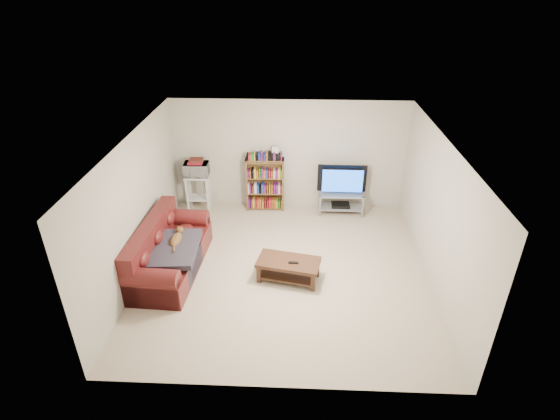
# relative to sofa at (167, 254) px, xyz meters

# --- Properties ---
(floor) EXTENTS (5.00, 5.00, 0.00)m
(floor) POSITION_rel_sofa_xyz_m (2.07, 0.06, -0.32)
(floor) COLOR beige
(floor) RESTS_ON ground
(ceiling) EXTENTS (5.00, 5.00, 0.00)m
(ceiling) POSITION_rel_sofa_xyz_m (2.07, 0.06, 2.08)
(ceiling) COLOR white
(ceiling) RESTS_ON ground
(wall_back) EXTENTS (5.00, 0.00, 5.00)m
(wall_back) POSITION_rel_sofa_xyz_m (2.07, 2.56, 0.88)
(wall_back) COLOR beige
(wall_back) RESTS_ON ground
(wall_front) EXTENTS (5.00, 0.00, 5.00)m
(wall_front) POSITION_rel_sofa_xyz_m (2.07, -2.44, 0.88)
(wall_front) COLOR beige
(wall_front) RESTS_ON ground
(wall_left) EXTENTS (0.00, 5.00, 5.00)m
(wall_left) POSITION_rel_sofa_xyz_m (-0.43, 0.06, 0.88)
(wall_left) COLOR beige
(wall_left) RESTS_ON ground
(wall_right) EXTENTS (0.00, 5.00, 5.00)m
(wall_right) POSITION_rel_sofa_xyz_m (4.57, 0.06, 0.88)
(wall_right) COLOR beige
(wall_right) RESTS_ON ground
(sofa) EXTENTS (1.03, 2.18, 0.91)m
(sofa) POSITION_rel_sofa_xyz_m (0.00, 0.00, 0.00)
(sofa) COLOR #551616
(sofa) RESTS_ON floor
(blanket) EXTENTS (0.86, 1.10, 0.19)m
(blanket) POSITION_rel_sofa_xyz_m (0.18, -0.16, 0.22)
(blanket) COLOR #322D39
(blanket) RESTS_ON sofa
(cat) EXTENTS (0.26, 0.59, 0.17)m
(cat) POSITION_rel_sofa_xyz_m (0.19, 0.04, 0.28)
(cat) COLOR brown
(cat) RESTS_ON sofa
(coffee_table) EXTENTS (1.14, 0.73, 0.38)m
(coffee_table) POSITION_rel_sofa_xyz_m (2.14, -0.20, -0.06)
(coffee_table) COLOR #3D2315
(coffee_table) RESTS_ON floor
(remote) EXTENTS (0.17, 0.06, 0.02)m
(remote) POSITION_rel_sofa_xyz_m (2.23, -0.26, 0.07)
(remote) COLOR black
(remote) RESTS_ON coffee_table
(tv_stand) EXTENTS (0.97, 0.44, 0.48)m
(tv_stand) POSITION_rel_sofa_xyz_m (3.21, 2.22, 0.01)
(tv_stand) COLOR #999EA3
(tv_stand) RESTS_ON floor
(television) EXTENTS (1.04, 0.15, 0.60)m
(television) POSITION_rel_sofa_xyz_m (3.21, 2.22, 0.46)
(television) COLOR black
(television) RESTS_ON tv_stand
(dvd_player) EXTENTS (0.39, 0.27, 0.06)m
(dvd_player) POSITION_rel_sofa_xyz_m (3.21, 2.22, -0.13)
(dvd_player) COLOR black
(dvd_player) RESTS_ON tv_stand
(bookshelf) EXTENTS (0.83, 0.28, 1.19)m
(bookshelf) POSITION_rel_sofa_xyz_m (1.56, 2.34, 0.29)
(bookshelf) COLOR brown
(bookshelf) RESTS_ON floor
(shelf_clutter) EXTENTS (0.60, 0.20, 0.28)m
(shelf_clutter) POSITION_rel_sofa_xyz_m (1.66, 2.36, 0.97)
(shelf_clutter) COLOR silver
(shelf_clutter) RESTS_ON bookshelf
(microwave_stand) EXTENTS (0.53, 0.40, 0.83)m
(microwave_stand) POSITION_rel_sofa_xyz_m (0.11, 2.22, 0.21)
(microwave_stand) COLOR silver
(microwave_stand) RESTS_ON floor
(microwave) EXTENTS (0.52, 0.36, 0.28)m
(microwave) POSITION_rel_sofa_xyz_m (0.11, 2.22, 0.65)
(microwave) COLOR silver
(microwave) RESTS_ON microwave_stand
(game_boxes) EXTENTS (0.31, 0.27, 0.05)m
(game_boxes) POSITION_rel_sofa_xyz_m (0.11, 2.22, 0.82)
(game_boxes) COLOR maroon
(game_boxes) RESTS_ON microwave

